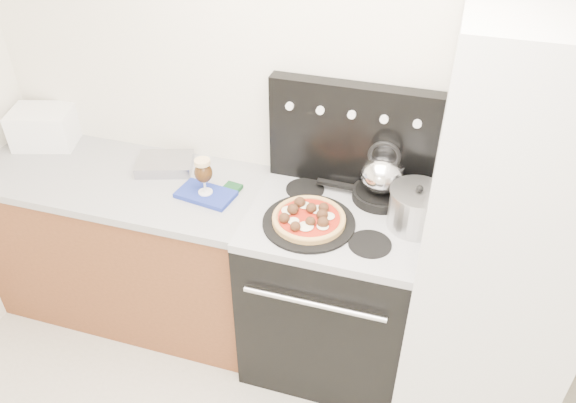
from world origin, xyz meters
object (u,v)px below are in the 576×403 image
at_px(toaster_oven, 44,127).
at_px(pizza_pan, 309,223).
at_px(stove_body, 330,292).
at_px(beer_glass, 204,176).
at_px(fridge, 503,244).
at_px(skillet, 380,195).
at_px(base_cabinet, 133,248).
at_px(tea_kettle, 382,171).
at_px(oven_mitt, 206,194).
at_px(pizza, 309,217).
at_px(stock_pot, 416,209).

height_order(toaster_oven, pizza_pan, toaster_oven).
height_order(stove_body, beer_glass, beer_glass).
distance_m(fridge, skillet, 0.57).
height_order(base_cabinet, tea_kettle, tea_kettle).
bearing_deg(oven_mitt, stove_body, 0.91).
distance_m(base_cabinet, tea_kettle, 1.43).
bearing_deg(pizza, oven_mitt, 171.06).
height_order(base_cabinet, oven_mitt, oven_mitt).
bearing_deg(tea_kettle, skillet, 0.00).
bearing_deg(beer_glass, fridge, -0.66).
bearing_deg(tea_kettle, fridge, -27.72).
relative_size(pizza, skillet, 1.26).
distance_m(beer_glass, skillet, 0.81).
relative_size(stove_body, pizza, 2.79).
relative_size(stove_body, stock_pot, 3.76).
bearing_deg(tea_kettle, pizza, -140.71).
height_order(beer_glass, stock_pot, beer_glass).
relative_size(pizza_pan, tea_kettle, 1.88).
bearing_deg(base_cabinet, tea_kettle, 6.94).
bearing_deg(fridge, beer_glass, 179.34).
distance_m(fridge, oven_mitt, 1.32).
relative_size(base_cabinet, tea_kettle, 6.78).
bearing_deg(stock_pot, pizza, -164.30).
height_order(pizza, stock_pot, stock_pot).
distance_m(beer_glass, stock_pot, 0.95).
bearing_deg(beer_glass, skillet, 13.65).
height_order(beer_glass, pizza, beer_glass).
distance_m(toaster_oven, skillet, 1.79).
xyz_separation_m(stove_body, pizza_pan, (-0.10, -0.09, 0.49)).
bearing_deg(beer_glass, oven_mitt, 0.00).
relative_size(oven_mitt, beer_glass, 1.45).
xyz_separation_m(pizza, skillet, (0.26, 0.27, -0.01)).
bearing_deg(oven_mitt, skillet, 13.65).
relative_size(toaster_oven, oven_mitt, 1.17).
relative_size(beer_glass, skillet, 0.73).
relative_size(tea_kettle, stock_pot, 0.91).
bearing_deg(skillet, beer_glass, -166.35).
relative_size(oven_mitt, pizza, 0.84).
relative_size(beer_glass, tea_kettle, 0.85).
bearing_deg(oven_mitt, toaster_oven, 168.39).
relative_size(pizza_pan, skillet, 1.61).
relative_size(base_cabinet, toaster_oven, 4.69).
height_order(beer_glass, tea_kettle, tea_kettle).
relative_size(pizza, stock_pot, 1.35).
bearing_deg(oven_mitt, stock_pot, 2.44).
relative_size(base_cabinet, pizza_pan, 3.61).
xyz_separation_m(base_cabinet, beer_glass, (0.49, -0.03, 0.58)).
bearing_deg(oven_mitt, beer_glass, 0.00).
bearing_deg(oven_mitt, base_cabinet, 175.94).
height_order(oven_mitt, pizza_pan, pizza_pan).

